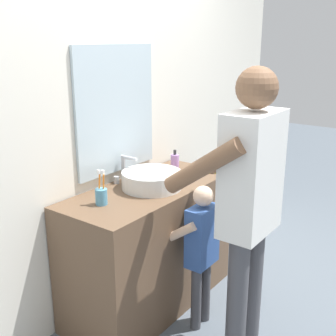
{
  "coord_description": "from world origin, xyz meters",
  "views": [
    {
      "loc": [
        -2.05,
        -1.35,
        1.79
      ],
      "look_at": [
        0.0,
        0.15,
        1.01
      ],
      "focal_mm": 45.79,
      "sensor_mm": 36.0,
      "label": 1
    }
  ],
  "objects_px": {
    "soap_bottle": "(175,163)",
    "adult_parent": "(248,191)",
    "child_toddler": "(201,244)",
    "toothbrush_cup": "(101,196)"
  },
  "relations": [
    {
      "from": "soap_bottle",
      "to": "adult_parent",
      "type": "distance_m",
      "value": 0.88
    },
    {
      "from": "soap_bottle",
      "to": "child_toddler",
      "type": "bearing_deg",
      "value": -128.64
    },
    {
      "from": "adult_parent",
      "to": "soap_bottle",
      "type": "bearing_deg",
      "value": 62.08
    },
    {
      "from": "soap_bottle",
      "to": "adult_parent",
      "type": "xyz_separation_m",
      "value": [
        -0.41,
        -0.78,
        0.07
      ]
    },
    {
      "from": "toothbrush_cup",
      "to": "soap_bottle",
      "type": "height_order",
      "value": "toothbrush_cup"
    },
    {
      "from": "toothbrush_cup",
      "to": "adult_parent",
      "type": "relative_size",
      "value": 0.12
    },
    {
      "from": "toothbrush_cup",
      "to": "child_toddler",
      "type": "relative_size",
      "value": 0.22
    },
    {
      "from": "toothbrush_cup",
      "to": "soap_bottle",
      "type": "distance_m",
      "value": 0.77
    },
    {
      "from": "toothbrush_cup",
      "to": "child_toddler",
      "type": "bearing_deg",
      "value": -47.91
    },
    {
      "from": "toothbrush_cup",
      "to": "child_toddler",
      "type": "xyz_separation_m",
      "value": [
        0.4,
        -0.44,
        -0.34
      ]
    }
  ]
}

